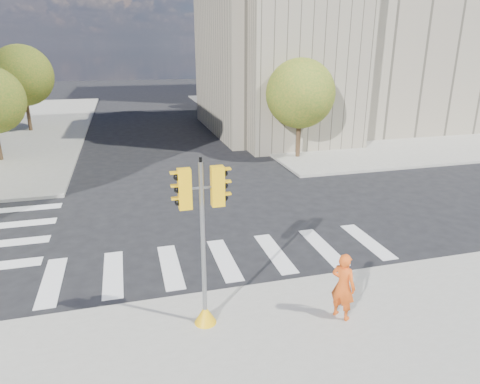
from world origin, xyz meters
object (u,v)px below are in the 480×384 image
at_px(lamp_near, 285,80).
at_px(traffic_signal, 204,258).
at_px(lamp_far, 234,69).
at_px(photographer, 343,286).

relative_size(lamp_near, traffic_signal, 1.88).
height_order(lamp_near, lamp_far, same).
distance_m(lamp_near, traffic_signal, 21.74).
relative_size(lamp_near, lamp_far, 1.00).
height_order(traffic_signal, photographer, traffic_signal).
bearing_deg(lamp_far, traffic_signal, -105.69).
bearing_deg(traffic_signal, lamp_far, 73.87).
bearing_deg(lamp_near, lamp_far, 90.00).
relative_size(lamp_far, photographer, 4.48).
height_order(lamp_near, photographer, lamp_near).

